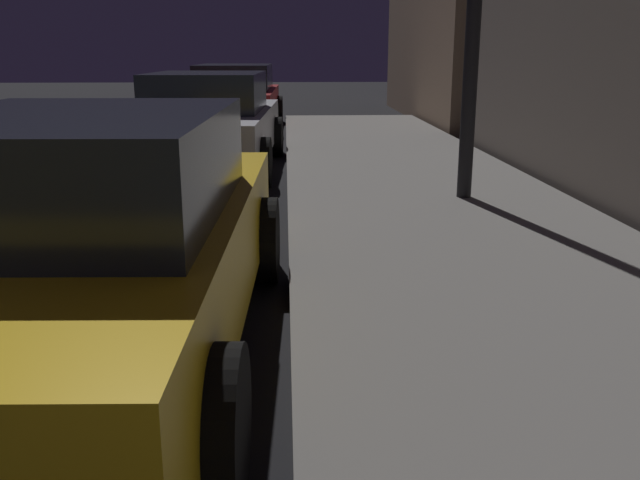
# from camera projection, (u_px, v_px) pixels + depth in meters

# --- Properties ---
(car_yellow_cab) EXTENTS (2.16, 4.49, 1.43)m
(car_yellow_cab) POSITION_uv_depth(u_px,v_px,m) (85.00, 241.00, 3.89)
(car_yellow_cab) COLOR gold
(car_yellow_cab) RESTS_ON ground
(car_silver) EXTENTS (2.20, 4.57, 1.43)m
(car_silver) POSITION_uv_depth(u_px,v_px,m) (209.00, 123.00, 10.25)
(car_silver) COLOR #B7B7BF
(car_silver) RESTS_ON ground
(car_red) EXTENTS (2.16, 4.44, 1.43)m
(car_red) POSITION_uv_depth(u_px,v_px,m) (235.00, 97.00, 15.65)
(car_red) COLOR maroon
(car_red) RESTS_ON ground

